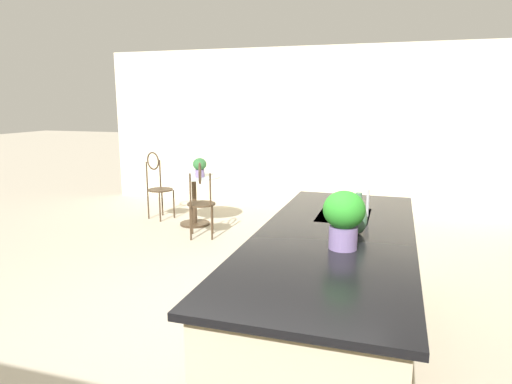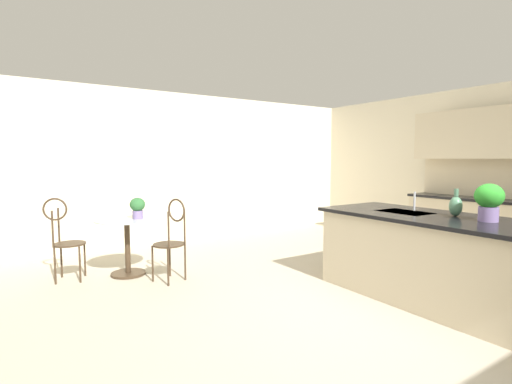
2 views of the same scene
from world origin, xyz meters
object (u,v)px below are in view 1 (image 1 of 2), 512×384
chair_by_island (201,197)px  vase_on_counter (358,218)px  chair_near_window (158,182)px  bistro_table (194,195)px  potted_plant_counter_near (344,216)px  potted_plant_on_table (200,166)px

chair_by_island → vase_on_counter: size_ratio=3.62×
chair_near_window → vase_on_counter: 4.55m
bistro_table → potted_plant_counter_near: 4.17m
chair_by_island → vase_on_counter: vase_on_counter is taller
chair_near_window → potted_plant_counter_near: bearing=43.4°
potted_plant_on_table → potted_plant_counter_near: potted_plant_counter_near is taller
chair_near_window → vase_on_counter: (3.09, 3.31, 0.46)m
potted_plant_on_table → vase_on_counter: vase_on_counter is taller
vase_on_counter → chair_by_island: bearing=-136.0°
bistro_table → potted_plant_on_table: potted_plant_on_table is taller
bistro_table → vase_on_counter: 3.93m
chair_near_window → chair_by_island: size_ratio=1.00×
bistro_table → vase_on_counter: (2.89, 2.59, 0.58)m
chair_near_window → potted_plant_counter_near: (3.44, 3.25, 0.56)m
bistro_table → chair_near_window: (-0.20, -0.71, 0.13)m
chair_near_window → vase_on_counter: vase_on_counter is taller
vase_on_counter → chair_near_window: bearing=-133.0°
bistro_table → potted_plant_on_table: 0.47m
potted_plant_on_table → bistro_table: bearing=-114.5°
bistro_table → potted_plant_counter_near: size_ratio=2.20×
chair_by_island → potted_plant_counter_near: size_ratio=2.87×
potted_plant_counter_near → bistro_table: bearing=-141.9°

